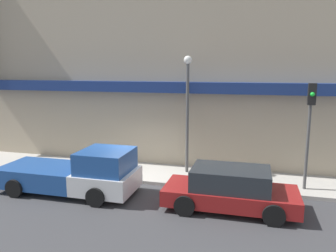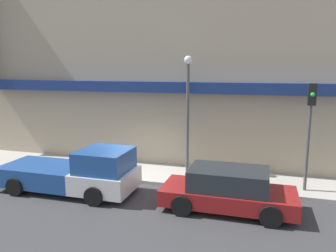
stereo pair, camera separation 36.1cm
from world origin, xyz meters
name	(u,v)px [view 1 (the left image)]	position (x,y,z in m)	size (l,w,h in m)	color
ground_plane	(136,183)	(0.00, 0.00, 0.00)	(80.00, 80.00, 0.00)	#38383A
sidewalk	(146,172)	(0.00, 1.31, 0.07)	(36.00, 2.62, 0.14)	#ADA89E
building	(162,76)	(-0.02, 4.10, 4.39)	(19.80, 3.80, 10.86)	tan
pickup_truck	(77,173)	(-1.83, -1.55, 0.78)	(5.40, 2.26, 1.79)	silver
parked_car	(230,189)	(4.01, -1.55, 0.71)	(4.51, 2.08, 1.46)	maroon
fire_hydrant	(213,174)	(3.14, 0.75, 0.45)	(0.17, 0.17, 0.63)	red
street_lamp	(187,100)	(1.83, 1.70, 3.41)	(0.36, 0.36, 5.19)	#4C4C4C
traffic_light	(310,118)	(6.72, 0.70, 2.95)	(0.28, 0.42, 4.12)	#4C4C4C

